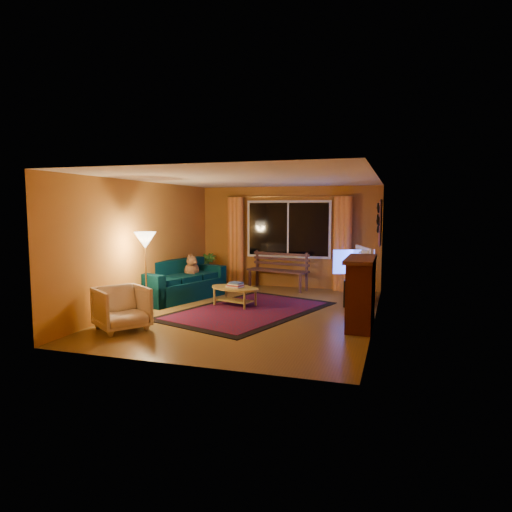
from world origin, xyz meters
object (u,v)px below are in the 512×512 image
(floor_lamp, at_px, (146,273))
(tv_console, at_px, (358,289))
(sofa, at_px, (181,280))
(bench, at_px, (278,280))
(coffee_table, at_px, (235,297))
(armchair, at_px, (122,306))

(floor_lamp, xyz_separation_m, tv_console, (3.65, 2.32, -0.50))
(sofa, distance_m, floor_lamp, 1.53)
(bench, height_order, coffee_table, bench)
(floor_lamp, relative_size, tv_console, 1.19)
(tv_console, bearing_deg, armchair, -134.32)
(sofa, relative_size, floor_lamp, 1.33)
(bench, bearing_deg, sofa, -119.90)
(sofa, relative_size, armchair, 2.62)
(bench, distance_m, floor_lamp, 3.73)
(bench, xyz_separation_m, tv_console, (2.01, -0.99, 0.04))
(bench, distance_m, armchair, 4.61)
(coffee_table, bearing_deg, tv_console, 26.48)
(coffee_table, bearing_deg, armchair, -117.04)
(armchair, bearing_deg, tv_console, -10.32)
(bench, distance_m, sofa, 2.50)
(bench, relative_size, tv_console, 1.18)
(sofa, height_order, armchair, sofa)
(coffee_table, height_order, tv_console, tv_console)
(tv_console, bearing_deg, floor_lamp, -146.18)
(coffee_table, distance_m, tv_console, 2.60)
(armchair, xyz_separation_m, coffee_table, (1.14, 2.23, -0.19))
(bench, xyz_separation_m, floor_lamp, (-1.64, -3.31, 0.54))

